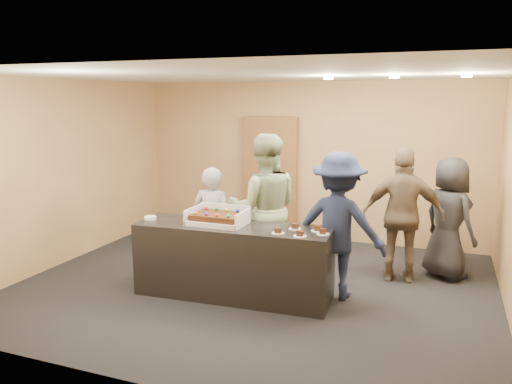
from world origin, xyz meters
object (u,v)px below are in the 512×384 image
storage_cabinet (270,177)px  person_brown_extra (403,215)px  person_server_grey (213,224)px  plate_stack (150,218)px  person_dark_suit (449,218)px  person_sage_man (264,209)px  person_navy_man (338,226)px  cake_box (218,220)px  sheet_cake (218,216)px  serving_counter (233,261)px

storage_cabinet → person_brown_extra: (2.39, -1.52, -0.15)m
person_server_grey → plate_stack: bearing=40.6°
person_dark_suit → person_server_grey: bearing=66.7°
person_sage_man → person_navy_man: size_ratio=1.10×
person_brown_extra → storage_cabinet: bearing=-39.4°
plate_stack → person_sage_man: (1.28, 0.73, 0.07)m
plate_stack → person_server_grey: bearing=41.2°
storage_cabinet → person_sage_man: (0.68, -2.18, -0.07)m
cake_box → person_server_grey: 0.54m
person_server_grey → person_sage_man: (0.66, 0.19, 0.22)m
plate_stack → person_dark_suit: person_dark_suit is taller
person_sage_man → person_dark_suit: bearing=-179.1°
sheet_cake → serving_counter: bearing=0.0°
plate_stack → person_server_grey: person_server_grey is taller
sheet_cake → person_dark_suit: bearing=32.0°
person_server_grey → person_navy_man: 1.69m
person_sage_man → person_dark_suit: 2.51m
storage_cabinet → cake_box: size_ratio=3.03×
sheet_cake → person_dark_suit: size_ratio=0.36×
storage_cabinet → person_server_grey: size_ratio=1.37×
cake_box → person_navy_man: bearing=16.9°
person_brown_extra → person_server_grey: bearing=12.7°
cake_box → person_brown_extra: size_ratio=0.39×
person_navy_man → person_dark_suit: 1.75m
person_navy_man → person_brown_extra: size_ratio=1.00×
person_server_grey → person_dark_suit: (2.95, 1.21, 0.06)m
plate_stack → person_sage_man: size_ratio=0.08×
cake_box → person_dark_suit: size_ratio=0.42×
serving_counter → sheet_cake: size_ratio=4.04×
serving_counter → person_brown_extra: bearing=31.5°
storage_cabinet → person_dark_suit: storage_cabinet is taller
person_sage_man → person_navy_man: bearing=146.5°
person_dark_suit → person_navy_man: bearing=88.3°
sheet_cake → person_brown_extra: size_ratio=0.33×
person_dark_suit → sheet_cake: bearing=76.3°
storage_cabinet → plate_stack: bearing=-101.7°
person_sage_man → person_brown_extra: person_sage_man is taller
person_server_grey → person_dark_suit: person_dark_suit is taller
person_navy_man → serving_counter: bearing=22.5°
person_dark_suit → cake_box: bearing=76.0°
storage_cabinet → sheet_cake: (0.30, -2.82, -0.06)m
person_brown_extra → person_dark_suit: size_ratio=1.09×
plate_stack → person_brown_extra: person_brown_extra is taller
plate_stack → person_brown_extra: size_ratio=0.08×
person_brown_extra → person_sage_man: bearing=14.2°
person_server_grey → sheet_cake: bearing=122.0°
sheet_cake → person_dark_suit: (2.66, 1.66, -0.17)m
serving_counter → plate_stack: bearing=-178.4°
serving_counter → cake_box: 0.54m
storage_cabinet → cake_box: 2.81m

